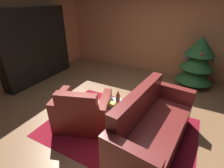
{
  "coord_description": "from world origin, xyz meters",
  "views": [
    {
      "loc": [
        1.11,
        -2.58,
        2.21
      ],
      "look_at": [
        -0.22,
        -0.04,
        0.73
      ],
      "focal_mm": 27.0,
      "sensor_mm": 36.0,
      "label": 1
    }
  ],
  "objects_px": {
    "armchair_red": "(82,113)",
    "bottle_on_table": "(118,98)",
    "coffee_table": "(113,109)",
    "decorated_tree": "(197,61)",
    "bookshelf_unit": "(39,45)",
    "couch_red": "(151,128)",
    "book_stack_on_table": "(110,105)"
  },
  "relations": [
    {
      "from": "armchair_red",
      "to": "bottle_on_table",
      "type": "distance_m",
      "value": 0.71
    },
    {
      "from": "armchair_red",
      "to": "coffee_table",
      "type": "bearing_deg",
      "value": 25.47
    },
    {
      "from": "armchair_red",
      "to": "decorated_tree",
      "type": "xyz_separation_m",
      "value": [
        1.7,
        2.79,
        0.4
      ]
    },
    {
      "from": "armchair_red",
      "to": "bookshelf_unit",
      "type": "bearing_deg",
      "value": 151.93
    },
    {
      "from": "couch_red",
      "to": "coffee_table",
      "type": "distance_m",
      "value": 0.75
    },
    {
      "from": "armchair_red",
      "to": "couch_red",
      "type": "bearing_deg",
      "value": 7.79
    },
    {
      "from": "bookshelf_unit",
      "to": "book_stack_on_table",
      "type": "xyz_separation_m",
      "value": [
        2.85,
        -1.06,
        -0.49
      ]
    },
    {
      "from": "bookshelf_unit",
      "to": "bottle_on_table",
      "type": "distance_m",
      "value": 3.06
    },
    {
      "from": "armchair_red",
      "to": "decorated_tree",
      "type": "bearing_deg",
      "value": 58.67
    },
    {
      "from": "coffee_table",
      "to": "book_stack_on_table",
      "type": "xyz_separation_m",
      "value": [
        -0.04,
        -0.03,
        0.1
      ]
    },
    {
      "from": "armchair_red",
      "to": "decorated_tree",
      "type": "relative_size",
      "value": 0.86
    },
    {
      "from": "armchair_red",
      "to": "decorated_tree",
      "type": "distance_m",
      "value": 3.29
    },
    {
      "from": "couch_red",
      "to": "bottle_on_table",
      "type": "xyz_separation_m",
      "value": [
        -0.73,
        0.25,
        0.21
      ]
    },
    {
      "from": "armchair_red",
      "to": "bottle_on_table",
      "type": "xyz_separation_m",
      "value": [
        0.52,
        0.42,
        0.24
      ]
    },
    {
      "from": "coffee_table",
      "to": "bottle_on_table",
      "type": "xyz_separation_m",
      "value": [
        0.01,
        0.18,
        0.14
      ]
    },
    {
      "from": "book_stack_on_table",
      "to": "decorated_tree",
      "type": "height_order",
      "value": "decorated_tree"
    },
    {
      "from": "bottle_on_table",
      "to": "decorated_tree",
      "type": "height_order",
      "value": "decorated_tree"
    },
    {
      "from": "coffee_table",
      "to": "book_stack_on_table",
      "type": "bearing_deg",
      "value": -138.47
    },
    {
      "from": "book_stack_on_table",
      "to": "coffee_table",
      "type": "bearing_deg",
      "value": 41.53
    },
    {
      "from": "coffee_table",
      "to": "book_stack_on_table",
      "type": "distance_m",
      "value": 0.11
    },
    {
      "from": "armchair_red",
      "to": "book_stack_on_table",
      "type": "relative_size",
      "value": 5.28
    },
    {
      "from": "book_stack_on_table",
      "to": "decorated_tree",
      "type": "distance_m",
      "value": 2.87
    },
    {
      "from": "couch_red",
      "to": "decorated_tree",
      "type": "relative_size",
      "value": 1.44
    },
    {
      "from": "coffee_table",
      "to": "couch_red",
      "type": "bearing_deg",
      "value": -5.43
    },
    {
      "from": "couch_red",
      "to": "book_stack_on_table",
      "type": "xyz_separation_m",
      "value": [
        -0.78,
        0.04,
        0.17
      ]
    },
    {
      "from": "armchair_red",
      "to": "couch_red",
      "type": "height_order",
      "value": "couch_red"
    },
    {
      "from": "couch_red",
      "to": "decorated_tree",
      "type": "xyz_separation_m",
      "value": [
        0.45,
        2.62,
        0.38
      ]
    },
    {
      "from": "couch_red",
      "to": "bottle_on_table",
      "type": "height_order",
      "value": "couch_red"
    },
    {
      "from": "couch_red",
      "to": "coffee_table",
      "type": "height_order",
      "value": "couch_red"
    },
    {
      "from": "armchair_red",
      "to": "book_stack_on_table",
      "type": "bearing_deg",
      "value": 24.0
    },
    {
      "from": "armchair_red",
      "to": "coffee_table",
      "type": "xyz_separation_m",
      "value": [
        0.51,
        0.24,
        0.1
      ]
    },
    {
      "from": "coffee_table",
      "to": "bottle_on_table",
      "type": "relative_size",
      "value": 2.82
    }
  ]
}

